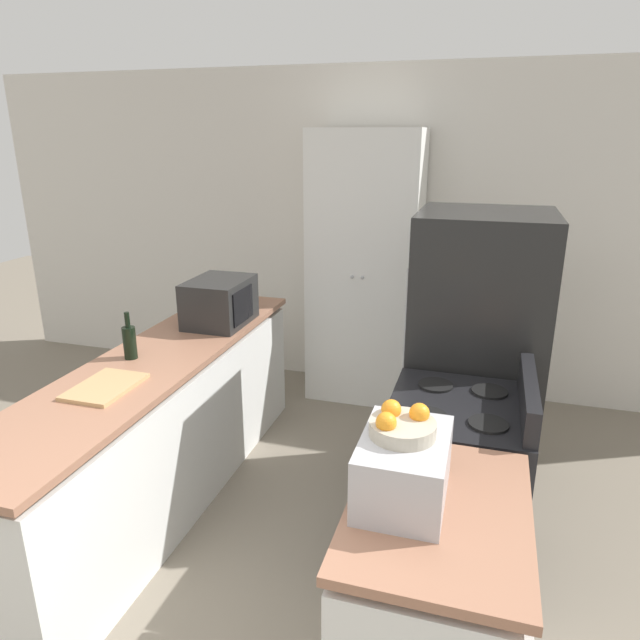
# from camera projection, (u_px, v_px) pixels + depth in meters

# --- Properties ---
(wall_back) EXTENTS (7.00, 0.06, 2.60)m
(wall_back) POSITION_uv_depth(u_px,v_px,m) (375.00, 234.00, 4.69)
(wall_back) COLOR silver
(wall_back) RESTS_ON ground_plane
(counter_left) EXTENTS (0.60, 2.65, 0.90)m
(counter_left) POSITION_uv_depth(u_px,v_px,m) (161.00, 431.00, 3.32)
(counter_left) COLOR silver
(counter_left) RESTS_ON ground_plane
(counter_right) EXTENTS (0.60, 0.85, 0.90)m
(counter_right) POSITION_uv_depth(u_px,v_px,m) (431.00, 616.00, 2.05)
(counter_right) COLOR silver
(counter_right) RESTS_ON ground_plane
(pantry_cabinet) EXTENTS (0.85, 0.52, 2.13)m
(pantry_cabinet) POSITION_uv_depth(u_px,v_px,m) (365.00, 270.00, 4.50)
(pantry_cabinet) COLOR white
(pantry_cabinet) RESTS_ON ground_plane
(stove) EXTENTS (0.66, 0.70, 1.06)m
(stove) POSITION_uv_depth(u_px,v_px,m) (453.00, 487.00, 2.76)
(stove) COLOR black
(stove) RESTS_ON ground_plane
(refrigerator) EXTENTS (0.76, 0.73, 1.69)m
(refrigerator) POSITION_uv_depth(u_px,v_px,m) (475.00, 358.00, 3.31)
(refrigerator) COLOR black
(refrigerator) RESTS_ON ground_plane
(microwave) EXTENTS (0.36, 0.46, 0.30)m
(microwave) POSITION_uv_depth(u_px,v_px,m) (220.00, 302.00, 3.69)
(microwave) COLOR black
(microwave) RESTS_ON counter_left
(wine_bottle) EXTENTS (0.07, 0.07, 0.27)m
(wine_bottle) POSITION_uv_depth(u_px,v_px,m) (130.00, 341.00, 3.13)
(wine_bottle) COLOR black
(wine_bottle) RESTS_ON counter_left
(toaster_oven) EXTENTS (0.30, 0.41, 0.23)m
(toaster_oven) POSITION_uv_depth(u_px,v_px,m) (403.00, 468.00, 1.92)
(toaster_oven) COLOR #B2B2B7
(toaster_oven) RESTS_ON counter_right
(fruit_bowl) EXTENTS (0.22, 0.22, 0.10)m
(fruit_bowl) POSITION_uv_depth(u_px,v_px,m) (401.00, 425.00, 1.89)
(fruit_bowl) COLOR #B2A893
(fruit_bowl) RESTS_ON toaster_oven
(cutting_board) EXTENTS (0.26, 0.37, 0.02)m
(cutting_board) POSITION_uv_depth(u_px,v_px,m) (105.00, 387.00, 2.78)
(cutting_board) COLOR tan
(cutting_board) RESTS_ON counter_left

